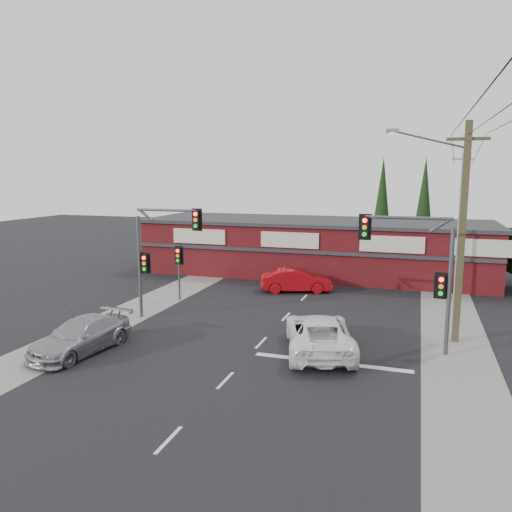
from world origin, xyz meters
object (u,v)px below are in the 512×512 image
(white_suv, at_px, (319,333))
(utility_pole, at_px, (459,226))
(red_sedan, at_px, (296,280))
(shop_building, at_px, (315,246))
(silver_suv, at_px, (81,336))

(white_suv, bearing_deg, utility_pole, -165.80)
(red_sedan, distance_m, shop_building, 6.67)
(white_suv, xyz_separation_m, utility_pole, (5.64, 3.31, 4.58))
(red_sedan, xyz_separation_m, utility_pole, (9.26, -7.47, 4.63))
(silver_suv, distance_m, shop_building, 21.55)
(shop_building, bearing_deg, silver_suv, -106.49)
(white_suv, distance_m, silver_suv, 10.37)
(red_sedan, bearing_deg, white_suv, 179.90)
(red_sedan, xyz_separation_m, shop_building, (-0.10, 6.53, 1.37))
(white_suv, bearing_deg, shop_building, -94.08)
(white_suv, bearing_deg, red_sedan, -87.66)
(silver_suv, bearing_deg, red_sedan, 73.37)
(utility_pole, bearing_deg, white_suv, -149.59)
(white_suv, distance_m, utility_pole, 7.98)
(white_suv, relative_size, red_sedan, 1.26)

